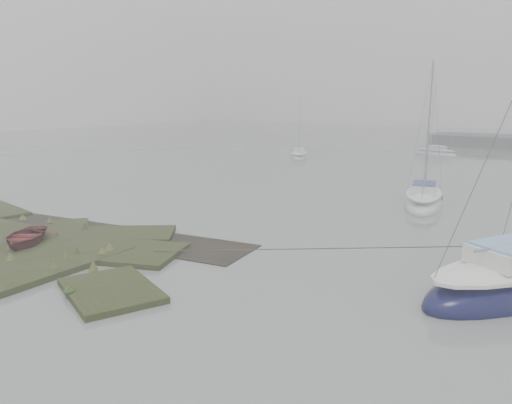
% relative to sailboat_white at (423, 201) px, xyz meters
% --- Properties ---
extents(ground, '(160.00, 160.00, 0.00)m').
position_rel_sailboat_white_xyz_m(ground, '(-5.43, 11.73, -0.27)').
color(ground, slate).
rests_on(ground, ground).
extents(sailboat_white, '(3.28, 6.54, 8.83)m').
position_rel_sailboat_white_xyz_m(sailboat_white, '(0.00, 0.00, 0.00)').
color(sailboat_white, silver).
rests_on(sailboat_white, ground).
extents(sailboat_far_a, '(3.61, 5.15, 6.97)m').
position_rel_sailboat_white_xyz_m(sailboat_far_a, '(-16.93, 17.25, -0.06)').
color(sailboat_far_a, '#A9AEB2').
rests_on(sailboat_far_a, ground).
extents(sailboat_far_c, '(5.19, 3.17, 6.96)m').
position_rel_sailboat_white_xyz_m(sailboat_far_c, '(-5.62, 27.95, -0.06)').
color(sailboat_far_c, silver).
rests_on(sailboat_far_c, ground).
extents(dinghy, '(3.36, 3.55, 0.60)m').
position_rel_sailboat_white_xyz_m(dinghy, '(-11.59, -17.27, 0.25)').
color(dinghy, '#5F1415').
rests_on(dinghy, marsh_bank).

